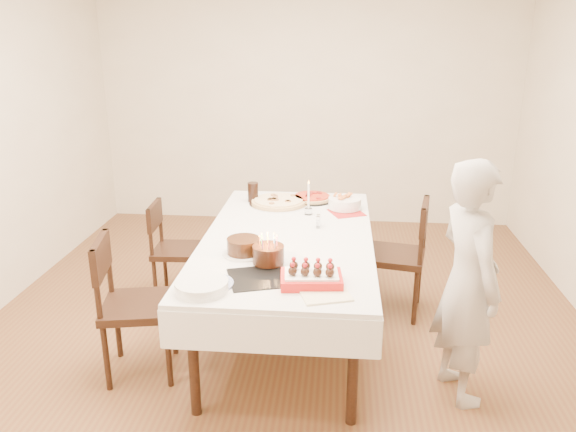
# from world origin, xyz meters

# --- Properties ---
(floor) EXTENTS (5.00, 5.00, 0.00)m
(floor) POSITION_xyz_m (0.00, 0.00, 0.00)
(floor) COLOR brown
(floor) RESTS_ON ground
(wall_back) EXTENTS (4.50, 0.04, 2.70)m
(wall_back) POSITION_xyz_m (0.00, 2.50, 1.35)
(wall_back) COLOR beige
(wall_back) RESTS_ON floor
(wall_front) EXTENTS (4.50, 0.04, 2.70)m
(wall_front) POSITION_xyz_m (0.00, -2.50, 1.35)
(wall_front) COLOR beige
(wall_front) RESTS_ON floor
(dining_table) EXTENTS (1.37, 2.25, 0.75)m
(dining_table) POSITION_xyz_m (0.03, -0.05, 0.38)
(dining_table) COLOR white
(dining_table) RESTS_ON floor
(chair_right_savory) EXTENTS (0.55, 0.55, 0.91)m
(chair_right_savory) POSITION_xyz_m (0.81, 0.38, 0.45)
(chair_right_savory) COLOR black
(chair_right_savory) RESTS_ON floor
(chair_left_savory) EXTENTS (0.43, 0.43, 0.80)m
(chair_left_savory) POSITION_xyz_m (-0.90, 0.46, 0.40)
(chair_left_savory) COLOR black
(chair_left_savory) RESTS_ON floor
(chair_left_dessert) EXTENTS (0.55, 0.55, 0.92)m
(chair_left_dessert) POSITION_xyz_m (-0.85, -0.60, 0.46)
(chair_left_dessert) COLOR black
(chair_left_dessert) RESTS_ON floor
(person) EXTENTS (0.49, 0.61, 1.45)m
(person) POSITION_xyz_m (1.11, -0.63, 0.72)
(person) COLOR #B9B2AE
(person) RESTS_ON floor
(pizza_white) EXTENTS (0.52, 0.52, 0.04)m
(pizza_white) POSITION_xyz_m (-0.11, 0.66, 0.77)
(pizza_white) COLOR beige
(pizza_white) RESTS_ON dining_table
(pizza_pepperoni) EXTENTS (0.41, 0.41, 0.04)m
(pizza_pepperoni) POSITION_xyz_m (0.15, 0.79, 0.77)
(pizza_pepperoni) COLOR red
(pizza_pepperoni) RESTS_ON dining_table
(red_placemat) EXTENTS (0.31, 0.31, 0.01)m
(red_placemat) POSITION_xyz_m (0.43, 0.49, 0.75)
(red_placemat) COLOR #B21E1E
(red_placemat) RESTS_ON dining_table
(pasta_bowl) EXTENTS (0.33, 0.33, 0.08)m
(pasta_bowl) POSITION_xyz_m (0.42, 0.59, 0.80)
(pasta_bowl) COLOR white
(pasta_bowl) RESTS_ON dining_table
(taper_candle) EXTENTS (0.07, 0.07, 0.27)m
(taper_candle) POSITION_xyz_m (0.14, 0.42, 0.89)
(taper_candle) COLOR white
(taper_candle) RESTS_ON dining_table
(shaker_pair) EXTENTS (0.08, 0.08, 0.09)m
(shaker_pair) POSITION_xyz_m (0.23, 0.13, 0.79)
(shaker_pair) COLOR white
(shaker_pair) RESTS_ON dining_table
(cola_glass) EXTENTS (0.11, 0.11, 0.16)m
(cola_glass) POSITION_xyz_m (-0.33, 0.72, 0.83)
(cola_glass) COLOR black
(cola_glass) RESTS_ON dining_table
(layer_cake) EXTENTS (0.33, 0.33, 0.11)m
(layer_cake) POSITION_xyz_m (-0.21, -0.40, 0.80)
(layer_cake) COLOR black
(layer_cake) RESTS_ON dining_table
(cake_board) EXTENTS (0.40, 0.40, 0.01)m
(cake_board) POSITION_xyz_m (-0.08, -0.75, 0.75)
(cake_board) COLOR black
(cake_board) RESTS_ON dining_table
(birthday_cake) EXTENTS (0.25, 0.25, 0.17)m
(birthday_cake) POSITION_xyz_m (-0.04, -0.54, 0.85)
(birthday_cake) COLOR #351C0E
(birthday_cake) RESTS_ON dining_table
(strawberry_box) EXTENTS (0.36, 0.26, 0.08)m
(strawberry_box) POSITION_xyz_m (0.23, -0.80, 0.79)
(strawberry_box) COLOR red
(strawberry_box) RESTS_ON dining_table
(box_lid) EXTENTS (0.30, 0.24, 0.02)m
(box_lid) POSITION_xyz_m (0.32, -0.94, 0.75)
(box_lid) COLOR beige
(box_lid) RESTS_ON dining_table
(plate_stack) EXTENTS (0.34, 0.34, 0.06)m
(plate_stack) POSITION_xyz_m (-0.36, -0.93, 0.78)
(plate_stack) COLOR white
(plate_stack) RESTS_ON dining_table
(china_plate) EXTENTS (0.30, 0.30, 0.01)m
(china_plate) POSITION_xyz_m (-0.34, -0.85, 0.76)
(china_plate) COLOR white
(china_plate) RESTS_ON dining_table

